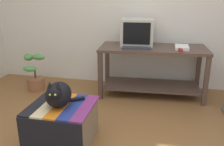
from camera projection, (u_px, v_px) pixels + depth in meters
back_wall at (133, 5)px, 3.81m from camera, size 8.00×0.10×2.60m
desk at (152, 62)px, 3.57m from camera, size 1.56×0.74×0.73m
tv_monitor at (137, 32)px, 3.56m from camera, size 0.48×0.40×0.39m
keyboard at (137, 48)px, 3.39m from camera, size 0.41×0.20×0.02m
book at (182, 47)px, 3.39m from camera, size 0.19×0.29×0.04m
ottoman_with_blanket at (63, 123)px, 2.48m from camera, size 0.63×0.60×0.41m
cat at (58, 94)px, 2.36m from camera, size 0.36×0.40×0.30m
potted_plant at (35, 76)px, 3.83m from camera, size 0.36×0.38×0.58m
stapler at (181, 50)px, 3.23m from camera, size 0.06×0.12×0.04m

